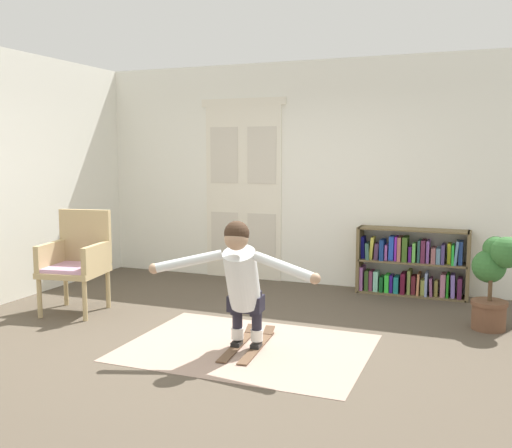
# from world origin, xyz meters

# --- Properties ---
(ground_plane) EXTENTS (7.20, 7.20, 0.00)m
(ground_plane) POSITION_xyz_m (0.00, 0.00, 0.00)
(ground_plane) COLOR #4E4336
(back_wall) EXTENTS (6.00, 0.10, 2.90)m
(back_wall) POSITION_xyz_m (0.00, 2.60, 1.45)
(back_wall) COLOR white
(back_wall) RESTS_ON ground
(side_wall_left) EXTENTS (0.10, 6.00, 2.90)m
(side_wall_left) POSITION_xyz_m (-3.00, 0.40, 1.45)
(side_wall_left) COLOR white
(side_wall_left) RESTS_ON ground
(double_door) EXTENTS (1.22, 0.05, 2.45)m
(double_door) POSITION_xyz_m (-0.93, 2.54, 1.23)
(double_door) COLOR silver
(double_door) RESTS_ON ground
(rug) EXTENTS (2.13, 1.57, 0.01)m
(rug) POSITION_xyz_m (0.22, -0.12, 0.00)
(rug) COLOR gray
(rug) RESTS_ON ground
(bookshelf) EXTENTS (1.32, 0.30, 0.82)m
(bookshelf) POSITION_xyz_m (1.35, 2.39, 0.37)
(bookshelf) COLOR brown
(bookshelf) RESTS_ON ground
(wicker_chair) EXTENTS (0.69, 0.69, 1.10)m
(wicker_chair) POSITION_xyz_m (-1.96, 0.32, 0.58)
(wicker_chair) COLOR tan
(wicker_chair) RESTS_ON ground
(potted_plant) EXTENTS (0.47, 0.43, 0.93)m
(potted_plant) POSITION_xyz_m (2.26, 1.30, 0.54)
(potted_plant) COLOR brown
(potted_plant) RESTS_ON ground
(skis_pair) EXTENTS (0.35, 0.93, 0.07)m
(skis_pair) POSITION_xyz_m (0.22, -0.09, 0.02)
(skis_pair) COLOR brown
(skis_pair) RESTS_ON rug
(person_skier) EXTENTS (1.46, 0.64, 1.10)m
(person_skier) POSITION_xyz_m (0.24, -0.28, 0.68)
(person_skier) COLOR white
(person_skier) RESTS_ON skis_pair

